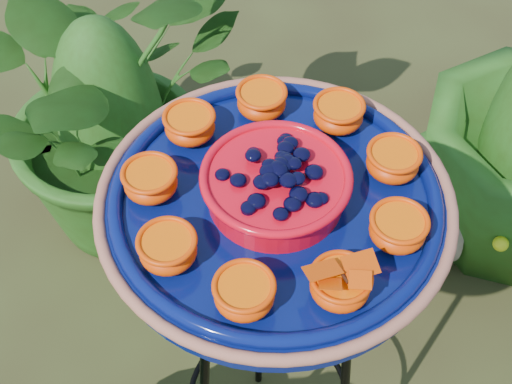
# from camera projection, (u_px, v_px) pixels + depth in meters

# --- Properties ---
(tripod_stand) EXTENTS (0.35, 0.37, 0.92)m
(tripod_stand) POSITION_uv_depth(u_px,v_px,m) (271.00, 341.00, 1.27)
(tripod_stand) COLOR black
(tripod_stand) RESTS_ON ground
(feeder_dish) EXTENTS (0.49, 0.49, 0.11)m
(feeder_dish) POSITION_uv_depth(u_px,v_px,m) (275.00, 199.00, 0.96)
(feeder_dish) COLOR #071151
(feeder_dish) RESTS_ON tripod_stand
(driftwood_log) EXTENTS (0.69, 0.24, 0.23)m
(driftwood_log) POSITION_uv_depth(u_px,v_px,m) (329.00, 238.00, 1.96)
(driftwood_log) COLOR tan
(driftwood_log) RESTS_ON ground
(shrub_back_left) EXTENTS (1.03, 1.02, 0.87)m
(shrub_back_left) POSITION_uv_depth(u_px,v_px,m) (107.00, 100.00, 1.86)
(shrub_back_left) COLOR #254B14
(shrub_back_left) RESTS_ON ground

